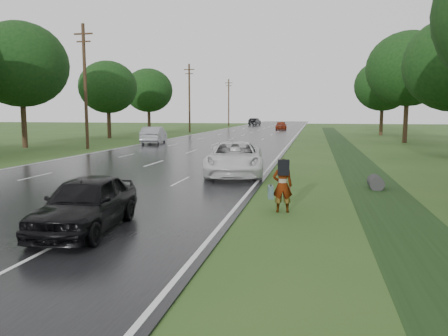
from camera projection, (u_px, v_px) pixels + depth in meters
road at (239, 137)px, 53.48m from camera, size 14.00×180.00×0.04m
edge_stripe_east at (295, 137)px, 52.11m from camera, size 0.12×180.00×0.01m
edge_stripe_west at (186, 136)px, 54.85m from camera, size 0.12×180.00×0.01m
center_line at (239, 136)px, 53.48m from camera, size 0.12×180.00×0.01m
drainage_ditch at (356, 163)px, 25.62m from camera, size 2.20×120.00×0.56m
utility_pole_mid at (85, 85)px, 35.27m from camera, size 1.60×0.26×10.00m
utility_pole_far at (189, 97)px, 64.40m from camera, size 1.60×0.26×10.00m
utility_pole_distant at (229, 102)px, 93.53m from camera, size 1.60×0.26×10.00m
tree_east_d at (408, 69)px, 42.18m from camera, size 8.00×8.00×10.76m
tree_east_f at (383, 86)px, 55.93m from camera, size 7.20×7.20×9.62m
tree_west_c at (21, 65)px, 36.22m from camera, size 7.80×7.80×10.43m
tree_west_d at (108, 87)px, 49.79m from camera, size 6.60×6.60×8.80m
tree_west_f at (148, 90)px, 63.47m from camera, size 7.00×7.00×9.29m
pedestrian at (282, 185)px, 13.06m from camera, size 0.79×0.63×1.63m
white_pickup at (235, 158)px, 20.67m from camera, size 3.36×5.96×1.57m
dark_sedan at (86, 203)px, 10.92m from camera, size 2.04×4.23×1.39m
silver_sedan at (154, 135)px, 41.20m from camera, size 2.47×5.08×1.61m
far_car_red at (281, 126)px, 74.52m from camera, size 2.21×4.73×1.34m
far_car_dark at (255, 122)px, 98.45m from camera, size 2.36×5.02×1.59m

